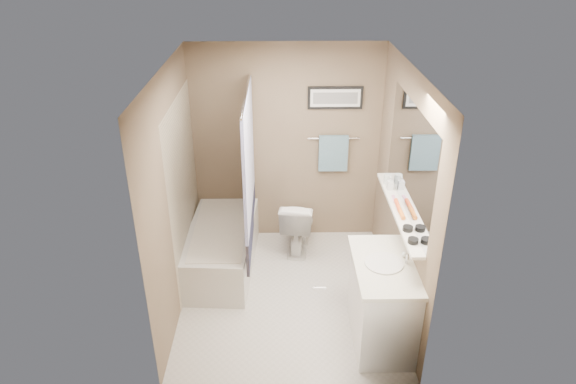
{
  "coord_description": "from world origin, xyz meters",
  "views": [
    {
      "loc": [
        -0.08,
        -4.36,
        3.46
      ],
      "look_at": [
        0.0,
        0.15,
        1.15
      ],
      "focal_mm": 32.0,
      "sensor_mm": 36.0,
      "label": 1
    }
  ],
  "objects_px": {
    "bathtub": "(221,247)",
    "candle_bowl_near": "(413,241)",
    "candle_bowl_far": "(408,228)",
    "hair_brush_back": "(398,205)",
    "glass_jar": "(388,179)",
    "hair_brush_front": "(401,212)",
    "soap_bottle": "(390,183)",
    "toilet": "(298,224)",
    "vanity": "(382,303)"
  },
  "relations": [
    {
      "from": "candle_bowl_far",
      "to": "hair_brush_front",
      "type": "xyz_separation_m",
      "value": [
        0.0,
        0.28,
        0.0
      ]
    },
    {
      "from": "candle_bowl_near",
      "to": "hair_brush_back",
      "type": "distance_m",
      "value": 0.62
    },
    {
      "from": "vanity",
      "to": "glass_jar",
      "type": "xyz_separation_m",
      "value": [
        0.19,
        1.05,
        0.77
      ]
    },
    {
      "from": "toilet",
      "to": "soap_bottle",
      "type": "xyz_separation_m",
      "value": [
        0.91,
        -0.63,
        0.84
      ]
    },
    {
      "from": "bathtub",
      "to": "vanity",
      "type": "xyz_separation_m",
      "value": [
        1.6,
        -1.19,
        0.15
      ]
    },
    {
      "from": "hair_brush_front",
      "to": "glass_jar",
      "type": "distance_m",
      "value": 0.66
    },
    {
      "from": "hair_brush_back",
      "to": "glass_jar",
      "type": "height_order",
      "value": "glass_jar"
    },
    {
      "from": "candle_bowl_near",
      "to": "glass_jar",
      "type": "relative_size",
      "value": 0.9
    },
    {
      "from": "bathtub",
      "to": "glass_jar",
      "type": "relative_size",
      "value": 15.0
    },
    {
      "from": "candle_bowl_near",
      "to": "hair_brush_back",
      "type": "relative_size",
      "value": 0.41
    },
    {
      "from": "hair_brush_front",
      "to": "hair_brush_back",
      "type": "relative_size",
      "value": 1.0
    },
    {
      "from": "bathtub",
      "to": "vanity",
      "type": "height_order",
      "value": "vanity"
    },
    {
      "from": "bathtub",
      "to": "candle_bowl_near",
      "type": "distance_m",
      "value": 2.37
    },
    {
      "from": "hair_brush_front",
      "to": "candle_bowl_near",
      "type": "bearing_deg",
      "value": -90.0
    },
    {
      "from": "toilet",
      "to": "glass_jar",
      "type": "xyz_separation_m",
      "value": [
        0.91,
        -0.5,
        0.83
      ]
    },
    {
      "from": "bathtub",
      "to": "toilet",
      "type": "xyz_separation_m",
      "value": [
        0.88,
        0.36,
        0.09
      ]
    },
    {
      "from": "glass_jar",
      "to": "soap_bottle",
      "type": "bearing_deg",
      "value": -90.0
    },
    {
      "from": "vanity",
      "to": "candle_bowl_near",
      "type": "bearing_deg",
      "value": -25.11
    },
    {
      "from": "vanity",
      "to": "hair_brush_front",
      "type": "xyz_separation_m",
      "value": [
        0.19,
        0.39,
        0.74
      ]
    },
    {
      "from": "candle_bowl_far",
      "to": "candle_bowl_near",
      "type": "bearing_deg",
      "value": -90.0
    },
    {
      "from": "candle_bowl_near",
      "to": "soap_bottle",
      "type": "xyz_separation_m",
      "value": [
        0.0,
        1.0,
        0.05
      ]
    },
    {
      "from": "bathtub",
      "to": "toilet",
      "type": "relative_size",
      "value": 2.21
    },
    {
      "from": "bathtub",
      "to": "toilet",
      "type": "distance_m",
      "value": 0.95
    },
    {
      "from": "toilet",
      "to": "hair_brush_back",
      "type": "bearing_deg",
      "value": 139.79
    },
    {
      "from": "vanity",
      "to": "hair_brush_front",
      "type": "bearing_deg",
      "value": 65.03
    },
    {
      "from": "hair_brush_front",
      "to": "soap_bottle",
      "type": "xyz_separation_m",
      "value": [
        0.0,
        0.52,
        0.05
      ]
    },
    {
      "from": "glass_jar",
      "to": "vanity",
      "type": "bearing_deg",
      "value": -100.02
    },
    {
      "from": "toilet",
      "to": "hair_brush_back",
      "type": "height_order",
      "value": "hair_brush_back"
    },
    {
      "from": "hair_brush_back",
      "to": "soap_bottle",
      "type": "xyz_separation_m",
      "value": [
        0.0,
        0.38,
        0.05
      ]
    },
    {
      "from": "soap_bottle",
      "to": "toilet",
      "type": "bearing_deg",
      "value": 144.97
    },
    {
      "from": "bathtub",
      "to": "glass_jar",
      "type": "bearing_deg",
      "value": -1.0
    },
    {
      "from": "toilet",
      "to": "hair_brush_front",
      "type": "distance_m",
      "value": 1.67
    },
    {
      "from": "bathtub",
      "to": "vanity",
      "type": "distance_m",
      "value": 2.0
    },
    {
      "from": "bathtub",
      "to": "toilet",
      "type": "height_order",
      "value": "toilet"
    },
    {
      "from": "toilet",
      "to": "candle_bowl_far",
      "type": "relative_size",
      "value": 7.55
    },
    {
      "from": "hair_brush_front",
      "to": "hair_brush_back",
      "type": "xyz_separation_m",
      "value": [
        0.0,
        0.14,
        0.0
      ]
    },
    {
      "from": "bathtub",
      "to": "soap_bottle",
      "type": "bearing_deg",
      "value": -5.28
    },
    {
      "from": "glass_jar",
      "to": "candle_bowl_near",
      "type": "bearing_deg",
      "value": -90.0
    },
    {
      "from": "vanity",
      "to": "soap_bottle",
      "type": "bearing_deg",
      "value": 78.82
    },
    {
      "from": "hair_brush_back",
      "to": "candle_bowl_far",
      "type": "bearing_deg",
      "value": -90.0
    },
    {
      "from": "glass_jar",
      "to": "candle_bowl_far",
      "type": "bearing_deg",
      "value": -90.0
    },
    {
      "from": "glass_jar",
      "to": "hair_brush_front",
      "type": "bearing_deg",
      "value": -90.0
    },
    {
      "from": "hair_brush_back",
      "to": "soap_bottle",
      "type": "bearing_deg",
      "value": 90.0
    },
    {
      "from": "bathtub",
      "to": "hair_brush_back",
      "type": "relative_size",
      "value": 6.82
    },
    {
      "from": "vanity",
      "to": "hair_brush_back",
      "type": "distance_m",
      "value": 0.92
    },
    {
      "from": "hair_brush_back",
      "to": "toilet",
      "type": "bearing_deg",
      "value": 131.62
    },
    {
      "from": "candle_bowl_far",
      "to": "hair_brush_back",
      "type": "distance_m",
      "value": 0.42
    },
    {
      "from": "vanity",
      "to": "soap_bottle",
      "type": "relative_size",
      "value": 6.54
    },
    {
      "from": "hair_brush_front",
      "to": "candle_bowl_far",
      "type": "bearing_deg",
      "value": -90.0
    },
    {
      "from": "glass_jar",
      "to": "soap_bottle",
      "type": "xyz_separation_m",
      "value": [
        0.0,
        -0.14,
        0.02
      ]
    }
  ]
}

